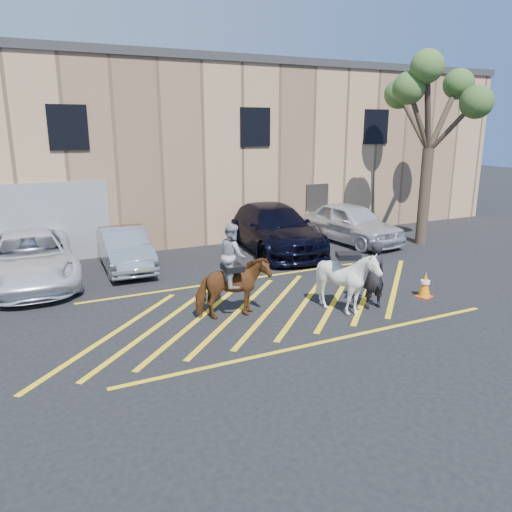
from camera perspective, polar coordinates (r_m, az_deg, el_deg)
name	(u,v)px	position (r m, az deg, el deg)	size (l,w,h in m)	color
ground	(268,303)	(13.62, 1.35, -5.37)	(90.00, 90.00, 0.00)	black
car_white_pickup	(30,258)	(16.57, -24.42, -0.24)	(2.56, 5.56, 1.55)	white
car_silver_sedan	(125,249)	(17.25, -14.79, 0.83)	(1.43, 4.11, 1.35)	#8E939B
car_blue_suv	(274,228)	(19.08, 2.07, 3.19)	(2.41, 5.93, 1.72)	black
car_white_suv	(351,223)	(20.77, 10.81, 3.74)	(1.90, 4.73, 1.61)	silver
handler	(374,275)	(13.35, 13.31, -2.10)	(0.66, 0.43, 1.81)	black
warehouse	(149,148)	(24.09, -12.10, 11.99)	(32.42, 10.20, 7.30)	tan
hatching_zone	(273,306)	(13.37, 1.95, -5.74)	(12.60, 5.12, 0.01)	yellow
mounted_bay	(232,280)	(12.32, -2.71, -2.81)	(1.88, 0.98, 2.40)	brown
saddled_white	(347,281)	(12.87, 10.37, -2.81)	(1.87, 1.96, 1.70)	silver
traffic_cone	(425,285)	(14.73, 18.76, -3.11)	(0.47, 0.47, 0.73)	#E04C09
tree	(433,97)	(20.94, 19.54, 16.72)	(3.99, 4.37, 7.31)	#4C3A2E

